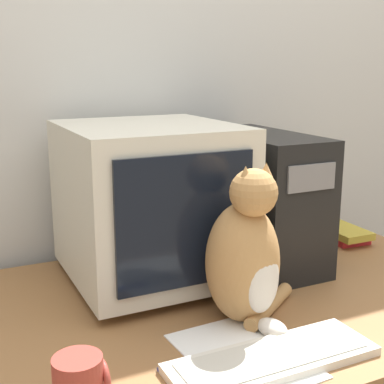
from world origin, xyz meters
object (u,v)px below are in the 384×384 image
book_stack (341,233)px  pen (189,361)px  computer_tower (260,198)px  crt_monitor (150,202)px  cat (246,257)px  keyboard (273,359)px  mug (80,383)px

book_stack → pen: 0.91m
computer_tower → book_stack: computer_tower is taller
crt_monitor → cat: crt_monitor is taller
keyboard → book_stack: size_ratio=2.05×
book_stack → keyboard: bearing=-140.1°
crt_monitor → cat: (0.10, -0.32, -0.07)m
cat → book_stack: 0.71m
mug → book_stack: bearing=26.8°
crt_monitor → computer_tower: bearing=-0.2°
pen → mug: size_ratio=1.39×
keyboard → mug: 0.38m
computer_tower → keyboard: 0.60m
computer_tower → cat: 0.40m
crt_monitor → computer_tower: size_ratio=1.01×
keyboard → mug: bearing=176.2°
book_stack → computer_tower: bearing=-173.9°
computer_tower → mug: computer_tower is taller
pen → cat: bearing=28.7°
keyboard → cat: cat is taller
keyboard → computer_tower: bearing=59.9°
keyboard → book_stack: book_stack is taller
crt_monitor → book_stack: crt_monitor is taller
pen → mug: (-0.23, -0.05, 0.04)m
keyboard → cat: (0.05, 0.18, 0.14)m
cat → computer_tower: bearing=40.7°
crt_monitor → cat: size_ratio=1.26×
pen → mug: 0.24m
computer_tower → cat: computer_tower is taller
crt_monitor → keyboard: crt_monitor is taller
computer_tower → mug: size_ratio=4.71×
computer_tower → book_stack: bearing=6.1°
crt_monitor → keyboard: bearing=-83.5°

